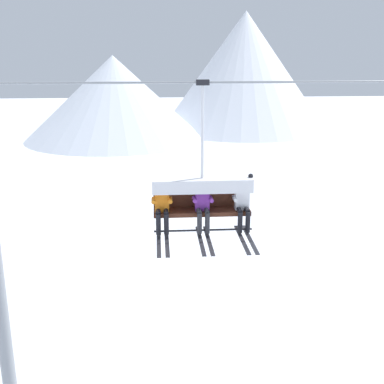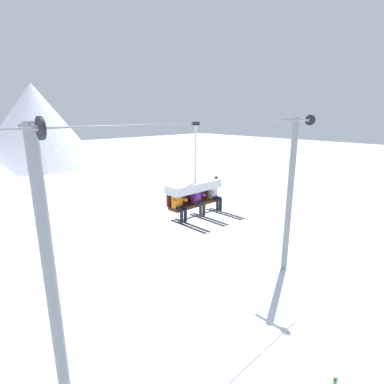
{
  "view_description": "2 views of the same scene",
  "coord_description": "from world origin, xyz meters",
  "px_view_note": "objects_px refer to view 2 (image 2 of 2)",
  "views": [
    {
      "loc": [
        -2.39,
        -11.21,
        9.75
      ],
      "look_at": [
        -1.62,
        -0.7,
        6.7
      ],
      "focal_mm": 45.0,
      "sensor_mm": 36.0,
      "label": 1
    },
    {
      "loc": [
        -8.78,
        -8.4,
        9.48
      ],
      "look_at": [
        -1.42,
        -0.65,
        6.67
      ],
      "focal_mm": 28.0,
      "sensor_mm": 36.0,
      "label": 2
    }
  ],
  "objects_px": {
    "skier_orange": "(179,204)",
    "skier_white": "(215,194)",
    "lift_tower_near": "(51,279)",
    "chairlift_chair": "(194,190)",
    "skier_purple": "(198,199)",
    "lift_tower_far": "(290,194)"
  },
  "relations": [
    {
      "from": "skier_orange",
      "to": "skier_white",
      "type": "distance_m",
      "value": 1.83
    },
    {
      "from": "lift_tower_near",
      "to": "chairlift_chair",
      "type": "xyz_separation_m",
      "value": [
        5.05,
        -0.71,
        1.89
      ]
    },
    {
      "from": "skier_purple",
      "to": "lift_tower_near",
      "type": "bearing_deg",
      "value": 169.54
    },
    {
      "from": "lift_tower_near",
      "to": "skier_orange",
      "type": "xyz_separation_m",
      "value": [
        4.13,
        -0.93,
        1.58
      ]
    },
    {
      "from": "chairlift_chair",
      "to": "skier_white",
      "type": "height_order",
      "value": "chairlift_chair"
    },
    {
      "from": "skier_orange",
      "to": "skier_white",
      "type": "bearing_deg",
      "value": 0.21
    },
    {
      "from": "skier_orange",
      "to": "skier_white",
      "type": "xyz_separation_m",
      "value": [
        1.83,
        0.01,
        0.02
      ]
    },
    {
      "from": "chairlift_chair",
      "to": "skier_purple",
      "type": "xyz_separation_m",
      "value": [
        0.0,
        -0.22,
        -0.31
      ]
    },
    {
      "from": "skier_white",
      "to": "lift_tower_near",
      "type": "bearing_deg",
      "value": 171.18
    },
    {
      "from": "skier_purple",
      "to": "skier_white",
      "type": "height_order",
      "value": "skier_white"
    },
    {
      "from": "skier_white",
      "to": "chairlift_chair",
      "type": "bearing_deg",
      "value": 166.88
    },
    {
      "from": "lift_tower_near",
      "to": "skier_purple",
      "type": "height_order",
      "value": "lift_tower_near"
    },
    {
      "from": "lift_tower_far",
      "to": "lift_tower_near",
      "type": "bearing_deg",
      "value": 180.0
    },
    {
      "from": "lift_tower_far",
      "to": "skier_orange",
      "type": "distance_m",
      "value": 9.67
    },
    {
      "from": "lift_tower_near",
      "to": "lift_tower_far",
      "type": "relative_size",
      "value": 1.0
    },
    {
      "from": "chairlift_chair",
      "to": "skier_orange",
      "type": "xyz_separation_m",
      "value": [
        -0.91,
        -0.22,
        -0.31
      ]
    },
    {
      "from": "chairlift_chair",
      "to": "skier_purple",
      "type": "bearing_deg",
      "value": -90.0
    },
    {
      "from": "lift_tower_far",
      "to": "skier_white",
      "type": "height_order",
      "value": "lift_tower_far"
    },
    {
      "from": "skier_white",
      "to": "lift_tower_far",
      "type": "bearing_deg",
      "value": 6.88
    },
    {
      "from": "chairlift_chair",
      "to": "lift_tower_near",
      "type": "bearing_deg",
      "value": 171.98
    },
    {
      "from": "lift_tower_near",
      "to": "skier_white",
      "type": "distance_m",
      "value": 6.24
    },
    {
      "from": "skier_orange",
      "to": "skier_purple",
      "type": "relative_size",
      "value": 1.0
    }
  ]
}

